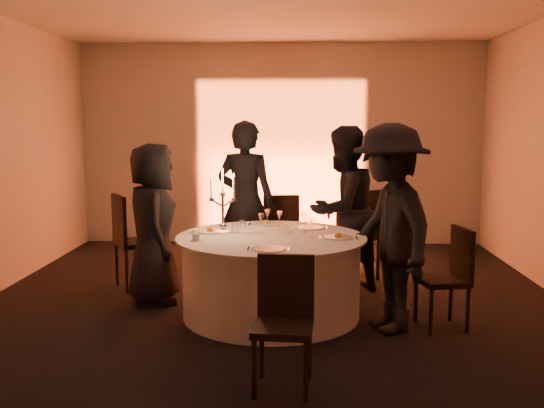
{
  "coord_description": "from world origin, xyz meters",
  "views": [
    {
      "loc": [
        0.24,
        -5.63,
        1.85
      ],
      "look_at": [
        0.0,
        0.2,
        1.05
      ],
      "focal_mm": 40.0,
      "sensor_mm": 36.0,
      "label": 1
    }
  ],
  "objects_px": {
    "chair_right": "(450,272)",
    "chair_front": "(284,314)",
    "guest_back_right": "(343,211)",
    "guest_left": "(153,224)",
    "chair_back_right": "(359,229)",
    "guest_back_left": "(246,202)",
    "candelabra": "(223,211)",
    "coffee_cup": "(196,237)",
    "banquet_table": "(271,276)",
    "chair_back_left": "(281,229)",
    "chair_left": "(130,235)",
    "guest_right": "(389,228)"
  },
  "relations": [
    {
      "from": "chair_right",
      "to": "chair_front",
      "type": "bearing_deg",
      "value": -60.49
    },
    {
      "from": "chair_right",
      "to": "guest_back_right",
      "type": "relative_size",
      "value": 0.5
    },
    {
      "from": "chair_right",
      "to": "guest_left",
      "type": "distance_m",
      "value": 2.93
    },
    {
      "from": "chair_back_right",
      "to": "chair_right",
      "type": "relative_size",
      "value": 1.18
    },
    {
      "from": "chair_back_right",
      "to": "guest_back_right",
      "type": "distance_m",
      "value": 0.65
    },
    {
      "from": "chair_right",
      "to": "guest_back_left",
      "type": "distance_m",
      "value": 2.49
    },
    {
      "from": "guest_back_right",
      "to": "candelabra",
      "type": "relative_size",
      "value": 2.83
    },
    {
      "from": "guest_left",
      "to": "candelabra",
      "type": "height_order",
      "value": "guest_left"
    },
    {
      "from": "guest_left",
      "to": "coffee_cup",
      "type": "distance_m",
      "value": 0.83
    },
    {
      "from": "banquet_table",
      "to": "chair_back_left",
      "type": "height_order",
      "value": "chair_back_left"
    },
    {
      "from": "chair_back_left",
      "to": "guest_left",
      "type": "xyz_separation_m",
      "value": [
        -1.27,
        -1.22,
        0.26
      ]
    },
    {
      "from": "chair_left",
      "to": "guest_right",
      "type": "height_order",
      "value": "guest_right"
    },
    {
      "from": "candelabra",
      "to": "guest_back_right",
      "type": "bearing_deg",
      "value": 28.28
    },
    {
      "from": "chair_left",
      "to": "chair_back_right",
      "type": "bearing_deg",
      "value": -112.46
    },
    {
      "from": "chair_right",
      "to": "guest_right",
      "type": "bearing_deg",
      "value": -94.43
    },
    {
      "from": "chair_back_right",
      "to": "candelabra",
      "type": "xyz_separation_m",
      "value": [
        -1.44,
        -1.18,
        0.39
      ]
    },
    {
      "from": "guest_back_left",
      "to": "chair_left",
      "type": "bearing_deg",
      "value": 29.29
    },
    {
      "from": "chair_left",
      "to": "candelabra",
      "type": "height_order",
      "value": "candelabra"
    },
    {
      "from": "chair_back_right",
      "to": "guest_back_left",
      "type": "xyz_separation_m",
      "value": [
        -1.31,
        -0.12,
        0.32
      ]
    },
    {
      "from": "guest_back_right",
      "to": "chair_left",
      "type": "bearing_deg",
      "value": -45.97
    },
    {
      "from": "chair_right",
      "to": "candelabra",
      "type": "relative_size",
      "value": 1.43
    },
    {
      "from": "guest_left",
      "to": "guest_right",
      "type": "bearing_deg",
      "value": -125.23
    },
    {
      "from": "chair_back_right",
      "to": "chair_front",
      "type": "height_order",
      "value": "chair_back_right"
    },
    {
      "from": "guest_back_left",
      "to": "guest_left",
      "type": "bearing_deg",
      "value": 58.85
    },
    {
      "from": "chair_back_left",
      "to": "guest_left",
      "type": "distance_m",
      "value": 1.79
    },
    {
      "from": "coffee_cup",
      "to": "chair_right",
      "type": "bearing_deg",
      "value": -1.19
    },
    {
      "from": "chair_back_left",
      "to": "chair_front",
      "type": "relative_size",
      "value": 1.07
    },
    {
      "from": "chair_front",
      "to": "coffee_cup",
      "type": "bearing_deg",
      "value": 127.5
    },
    {
      "from": "chair_right",
      "to": "chair_front",
      "type": "xyz_separation_m",
      "value": [
        -1.46,
        -1.26,
        0.01
      ]
    },
    {
      "from": "guest_back_left",
      "to": "candelabra",
      "type": "distance_m",
      "value": 1.07
    },
    {
      "from": "chair_left",
      "to": "guest_back_left",
      "type": "xyz_separation_m",
      "value": [
        1.26,
        0.3,
        0.33
      ]
    },
    {
      "from": "coffee_cup",
      "to": "chair_back_left",
      "type": "bearing_deg",
      "value": 68.51
    },
    {
      "from": "chair_right",
      "to": "guest_back_right",
      "type": "xyz_separation_m",
      "value": [
        -0.88,
        1.07,
        0.39
      ]
    },
    {
      "from": "banquet_table",
      "to": "candelabra",
      "type": "height_order",
      "value": "candelabra"
    },
    {
      "from": "chair_back_right",
      "to": "guest_right",
      "type": "xyz_separation_m",
      "value": [
        0.08,
        -1.67,
        0.31
      ]
    },
    {
      "from": "guest_back_right",
      "to": "guest_right",
      "type": "relative_size",
      "value": 0.98
    },
    {
      "from": "coffee_cup",
      "to": "chair_left",
      "type": "bearing_deg",
      "value": 129.16
    },
    {
      "from": "chair_back_left",
      "to": "chair_back_right",
      "type": "xyz_separation_m",
      "value": [
        0.91,
        -0.29,
        0.05
      ]
    },
    {
      "from": "chair_left",
      "to": "guest_back_left",
      "type": "distance_m",
      "value": 1.33
    },
    {
      "from": "guest_right",
      "to": "guest_back_left",
      "type": "bearing_deg",
      "value": -157.01
    },
    {
      "from": "coffee_cup",
      "to": "guest_back_right",
      "type": "bearing_deg",
      "value": 36.15
    },
    {
      "from": "chair_back_left",
      "to": "guest_right",
      "type": "xyz_separation_m",
      "value": [
        0.99,
        -1.96,
        0.36
      ]
    },
    {
      "from": "chair_back_left",
      "to": "coffee_cup",
      "type": "relative_size",
      "value": 8.92
    },
    {
      "from": "guest_back_left",
      "to": "guest_right",
      "type": "distance_m",
      "value": 2.08
    },
    {
      "from": "chair_back_left",
      "to": "guest_right",
      "type": "bearing_deg",
      "value": 115.06
    },
    {
      "from": "banquet_table",
      "to": "guest_left",
      "type": "bearing_deg",
      "value": 162.78
    },
    {
      "from": "guest_back_left",
      "to": "guest_back_right",
      "type": "height_order",
      "value": "guest_back_left"
    },
    {
      "from": "chair_left",
      "to": "guest_back_right",
      "type": "xyz_separation_m",
      "value": [
        2.33,
        -0.11,
        0.31
      ]
    },
    {
      "from": "guest_back_left",
      "to": "guest_back_right",
      "type": "bearing_deg",
      "value": 175.16
    },
    {
      "from": "guest_left",
      "to": "chair_back_right",
      "type": "bearing_deg",
      "value": -84.11
    }
  ]
}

